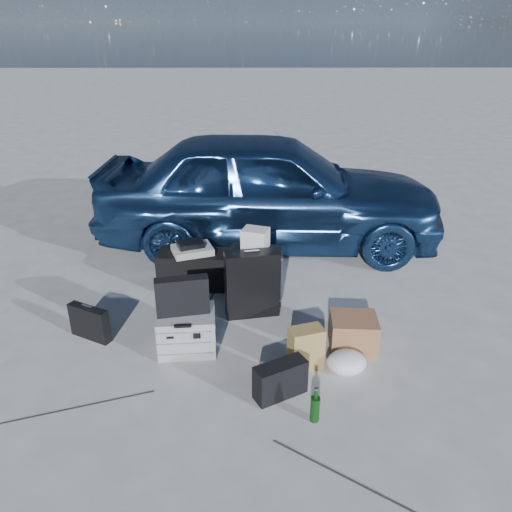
% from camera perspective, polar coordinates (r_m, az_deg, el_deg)
% --- Properties ---
extents(ground, '(60.00, 60.00, 0.00)m').
position_cam_1_polar(ground, '(4.18, -1.87, -13.11)').
color(ground, beige).
rests_on(ground, ground).
extents(car, '(4.26, 1.87, 1.43)m').
position_cam_1_polar(car, '(6.23, 1.50, 7.63)').
color(car, navy).
rests_on(car, ground).
extents(pelican_case, '(0.51, 0.43, 0.35)m').
position_cam_1_polar(pelican_case, '(4.39, -7.89, -8.42)').
color(pelican_case, '#939698').
rests_on(pelican_case, ground).
extents(laptop_bag, '(0.46, 0.19, 0.33)m').
position_cam_1_polar(laptop_bag, '(4.22, -8.44, -4.55)').
color(laptop_bag, black).
rests_on(laptop_bag, pelican_case).
extents(briefcase, '(0.40, 0.27, 0.32)m').
position_cam_1_polar(briefcase, '(4.73, -18.48, -7.25)').
color(briefcase, black).
rests_on(briefcase, ground).
extents(suitcase_left, '(0.53, 0.27, 0.66)m').
position_cam_1_polar(suitcase_left, '(4.76, -0.46, -3.21)').
color(suitcase_left, black).
rests_on(suitcase_left, ground).
extents(suitcase_right, '(0.52, 0.25, 0.60)m').
position_cam_1_polar(suitcase_right, '(4.99, 0.07, -2.15)').
color(suitcase_right, black).
rests_on(suitcase_right, ground).
extents(white_carton, '(0.29, 0.26, 0.19)m').
position_cam_1_polar(white_carton, '(4.82, -0.07, 2.04)').
color(white_carton, silver).
rests_on(white_carton, suitcase_right).
extents(duffel_bag, '(0.80, 0.39, 0.39)m').
position_cam_1_polar(duffel_bag, '(5.37, -6.93, -1.51)').
color(duffel_bag, black).
rests_on(duffel_bag, ground).
extents(flat_box_white, '(0.48, 0.42, 0.07)m').
position_cam_1_polar(flat_box_white, '(5.27, -7.28, 0.69)').
color(flat_box_white, silver).
rests_on(flat_box_white, duffel_bag).
extents(flat_box_black, '(0.31, 0.27, 0.06)m').
position_cam_1_polar(flat_box_black, '(5.25, -7.50, 1.35)').
color(flat_box_black, black).
rests_on(flat_box_black, flat_box_white).
extents(kraft_bag, '(0.31, 0.24, 0.36)m').
position_cam_1_polar(kraft_bag, '(4.16, 5.71, -10.39)').
color(kraft_bag, olive).
rests_on(kraft_bag, ground).
extents(cardboard_box, '(0.42, 0.37, 0.30)m').
position_cam_1_polar(cardboard_box, '(4.46, 11.04, -8.59)').
color(cardboard_box, '#9B6643').
rests_on(cardboard_box, ground).
extents(plastic_bag, '(0.37, 0.33, 0.18)m').
position_cam_1_polar(plastic_bag, '(4.20, 10.31, -11.86)').
color(plastic_bag, silver).
rests_on(plastic_bag, ground).
extents(messenger_bag, '(0.43, 0.33, 0.29)m').
position_cam_1_polar(messenger_bag, '(3.88, 2.80, -13.94)').
color(messenger_bag, black).
rests_on(messenger_bag, ground).
extents(green_bottle, '(0.08, 0.08, 0.27)m').
position_cam_1_polar(green_bottle, '(3.70, 6.78, -16.57)').
color(green_bottle, black).
rests_on(green_bottle, ground).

